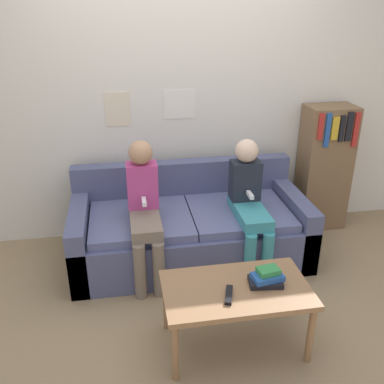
{
  "coord_description": "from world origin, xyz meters",
  "views": [
    {
      "loc": [
        -0.53,
        -2.61,
        2.06
      ],
      "look_at": [
        0.0,
        0.44,
        0.67
      ],
      "focal_mm": 40.0,
      "sensor_mm": 36.0,
      "label": 1
    }
  ],
  "objects": [
    {
      "name": "person_right",
      "position": [
        0.46,
        0.37,
        0.6
      ],
      "size": [
        0.24,
        0.61,
        1.05
      ],
      "color": "teal",
      "rests_on": "ground_plane"
    },
    {
      "name": "tv_remote",
      "position": [
        0.04,
        -0.61,
        0.46
      ],
      "size": [
        0.09,
        0.17,
        0.02
      ],
      "rotation": [
        0.0,
        0.0,
        -0.3
      ],
      "color": "black",
      "rests_on": "coffee_table"
    },
    {
      "name": "coffee_table",
      "position": [
        0.11,
        -0.53,
        0.39
      ],
      "size": [
        0.91,
        0.53,
        0.44
      ],
      "color": "#8E6642",
      "rests_on": "ground_plane"
    },
    {
      "name": "wall_back",
      "position": [
        -0.0,
        1.12,
        1.3
      ],
      "size": [
        8.0,
        0.06,
        2.6
      ],
      "color": "silver",
      "rests_on": "ground_plane"
    },
    {
      "name": "ground_plane",
      "position": [
        0.0,
        0.0,
        0.0
      ],
      "size": [
        10.0,
        10.0,
        0.0
      ],
      "primitive_type": "plane",
      "color": "#937A56"
    },
    {
      "name": "book_stack",
      "position": [
        0.3,
        -0.53,
        0.49
      ],
      "size": [
        0.22,
        0.15,
        0.11
      ],
      "color": "black",
      "rests_on": "coffee_table"
    },
    {
      "name": "couch",
      "position": [
        0.0,
        0.57,
        0.26
      ],
      "size": [
        1.95,
        0.91,
        0.75
      ],
      "color": "#4C5175",
      "rests_on": "ground_plane"
    },
    {
      "name": "person_left",
      "position": [
        -0.39,
        0.37,
        0.61
      ],
      "size": [
        0.24,
        0.61,
        1.09
      ],
      "color": "#756656",
      "rests_on": "ground_plane"
    },
    {
      "name": "bookshelf",
      "position": [
        1.36,
        0.92,
        0.6
      ],
      "size": [
        0.44,
        0.32,
        1.19
      ],
      "color": "brown",
      "rests_on": "ground_plane"
    }
  ]
}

